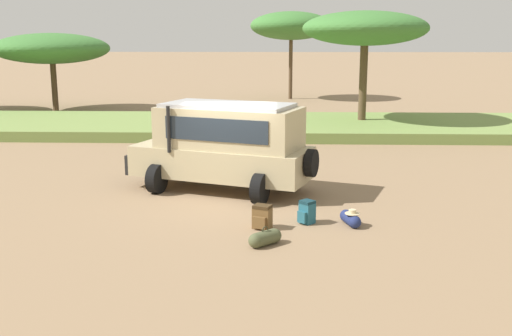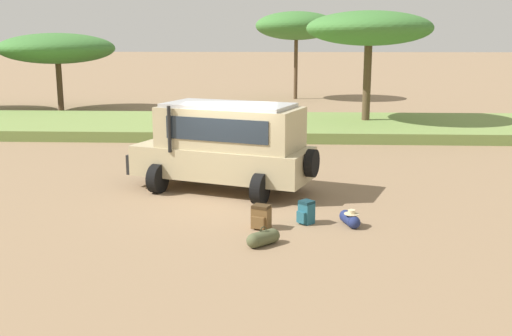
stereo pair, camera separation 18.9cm
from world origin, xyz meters
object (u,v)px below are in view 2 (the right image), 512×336
object	(u,v)px
backpack_cluster_center	(261,217)
acacia_tree_centre_back	(296,26)
acacia_tree_left_mid	(57,49)
backpack_beside_front_wheel	(306,212)
acacia_tree_right_mid	(369,29)
duffel_bag_soft_canvas	(263,238)
duffel_bag_low_black_case	(350,219)
safari_vehicle	(226,145)

from	to	relation	value
backpack_cluster_center	acacia_tree_centre_back	distance (m)	29.31
acacia_tree_left_mid	backpack_cluster_center	bearing A→B (deg)	-59.66
backpack_beside_front_wheel	acacia_tree_right_mid	xyz separation A→B (m)	(3.23, 14.59, 4.30)
backpack_beside_front_wheel	duffel_bag_soft_canvas	world-z (taller)	backpack_beside_front_wheel
acacia_tree_left_mid	acacia_tree_right_mid	xyz separation A→B (m)	(16.82, -6.48, 1.01)
acacia_tree_centre_back	duffel_bag_low_black_case	bearing A→B (deg)	-88.39
acacia_tree_centre_back	safari_vehicle	bearing A→B (deg)	-95.20
duffel_bag_soft_canvas	acacia_tree_left_mid	xyz separation A→B (m)	(-12.67, 22.59, 3.40)
acacia_tree_right_mid	backpack_beside_front_wheel	bearing A→B (deg)	-102.47
safari_vehicle	backpack_beside_front_wheel	world-z (taller)	safari_vehicle
acacia_tree_centre_back	acacia_tree_right_mid	xyz separation A→B (m)	(3.04, -13.89, -0.38)
backpack_cluster_center	acacia_tree_right_mid	bearing A→B (deg)	74.20
duffel_bag_soft_canvas	acacia_tree_centre_back	distance (m)	30.41
duffel_bag_low_black_case	acacia_tree_right_mid	world-z (taller)	acacia_tree_right_mid
acacia_tree_left_mid	acacia_tree_centre_back	size ratio (longest dim) A/B	1.13
safari_vehicle	duffel_bag_soft_canvas	world-z (taller)	safari_vehicle
duffel_bag_soft_canvas	acacia_tree_left_mid	size ratio (longest dim) A/B	0.10
safari_vehicle	backpack_cluster_center	world-z (taller)	safari_vehicle
safari_vehicle	duffel_bag_soft_canvas	size ratio (longest dim) A/B	7.97
duffel_bag_low_black_case	safari_vehicle	bearing A→B (deg)	135.51
acacia_tree_left_mid	acacia_tree_right_mid	bearing A→B (deg)	-21.06
backpack_cluster_center	duffel_bag_soft_canvas	size ratio (longest dim) A/B	0.79
duffel_bag_low_black_case	duffel_bag_soft_canvas	world-z (taller)	duffel_bag_soft_canvas
duffel_bag_soft_canvas	safari_vehicle	bearing A→B (deg)	104.96
duffel_bag_soft_canvas	backpack_cluster_center	bearing A→B (deg)	94.76
acacia_tree_right_mid	duffel_bag_soft_canvas	bearing A→B (deg)	-104.46
backpack_cluster_center	duffel_bag_low_black_case	world-z (taller)	backpack_cluster_center
backpack_cluster_center	acacia_tree_right_mid	world-z (taller)	acacia_tree_right_mid
backpack_cluster_center	acacia_tree_left_mid	size ratio (longest dim) A/B	0.08
acacia_tree_left_mid	acacia_tree_right_mid	world-z (taller)	acacia_tree_right_mid
safari_vehicle	acacia_tree_centre_back	distance (m)	25.87
duffel_bag_soft_canvas	acacia_tree_right_mid	world-z (taller)	acacia_tree_right_mid
safari_vehicle	duffel_bag_low_black_case	xyz separation A→B (m)	(3.12, -3.07, -1.14)
acacia_tree_left_mid	acacia_tree_right_mid	distance (m)	18.05
acacia_tree_right_mid	acacia_tree_left_mid	bearing A→B (deg)	158.94
acacia_tree_left_mid	acacia_tree_centre_back	xyz separation A→B (m)	(13.78, 7.42, 1.38)
backpack_beside_front_wheel	duffel_bag_low_black_case	world-z (taller)	backpack_beside_front_wheel
duffel_bag_low_black_case	duffel_bag_soft_canvas	distance (m)	2.40
duffel_bag_soft_canvas	acacia_tree_left_mid	world-z (taller)	acacia_tree_left_mid
duffel_bag_low_black_case	acacia_tree_right_mid	bearing A→B (deg)	81.34
backpack_beside_front_wheel	acacia_tree_left_mid	bearing A→B (deg)	122.84
safari_vehicle	acacia_tree_right_mid	xyz separation A→B (m)	(5.36, 11.61, 3.27)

